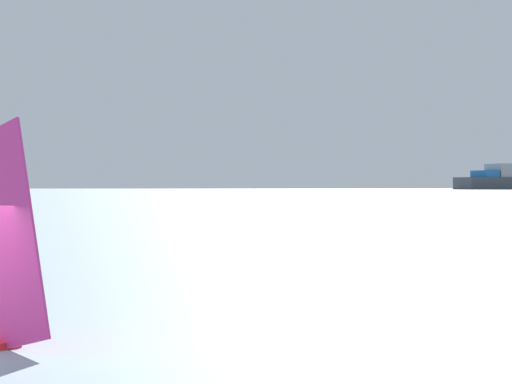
{
  "coord_description": "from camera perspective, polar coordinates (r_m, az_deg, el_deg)",
  "views": [
    {
      "loc": [
        7.2,
        -14.87,
        2.84
      ],
      "look_at": [
        3.07,
        21.44,
        2.6
      ],
      "focal_mm": 66.8,
      "sensor_mm": 36.0,
      "label": 1
    }
  ],
  "objects": []
}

